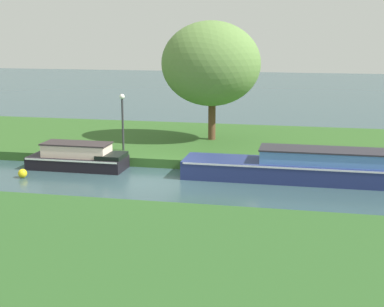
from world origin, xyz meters
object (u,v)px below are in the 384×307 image
willow_tree_left (211,64)px  lamp_post (123,115)px  navy_narrowboat (324,168)px  black_barge (79,158)px  mooring_post_near (70,147)px  channel_buoy (23,173)px

willow_tree_left → lamp_post: bearing=-139.0°
navy_narrowboat → lamp_post: lamp_post is taller
navy_narrowboat → willow_tree_left: (-5.55, 5.37, 3.72)m
black_barge → navy_narrowboat: 10.41m
mooring_post_near → channel_buoy: mooring_post_near is taller
channel_buoy → lamp_post: bearing=55.3°
navy_narrowboat → lamp_post: bearing=166.1°
willow_tree_left → lamp_post: 5.23m
lamp_post → channel_buoy: (-2.92, -4.20, -1.90)m
lamp_post → mooring_post_near: bearing=-155.3°
willow_tree_left → channel_buoy: (-6.49, -7.32, -4.09)m
black_barge → lamp_post: lamp_post is taller
black_barge → willow_tree_left: size_ratio=0.71×
black_barge → mooring_post_near: (-0.94, 1.24, 0.18)m
willow_tree_left → mooring_post_near: (-5.80, -4.14, -3.61)m
navy_narrowboat → willow_tree_left: bearing=135.9°
willow_tree_left → lamp_post: (-3.58, -3.12, -2.19)m
navy_narrowboat → mooring_post_near: navy_narrowboat is taller
lamp_post → black_barge: bearing=-119.6°
black_barge → lamp_post: 3.05m
mooring_post_near → willow_tree_left: bearing=35.5°
channel_buoy → navy_narrowboat: bearing=9.2°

